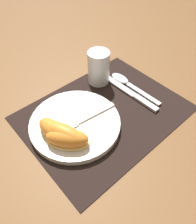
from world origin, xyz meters
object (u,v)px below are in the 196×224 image
plate (75,123)px  citrus_wedge_2 (67,139)px  fork (79,121)px  citrus_wedge_1 (63,134)px  citrus_wedge_0 (55,131)px  spoon (126,82)px  knife (131,93)px  juice_glass (99,69)px

plate → citrus_wedge_2: bearing=-141.1°
fork → citrus_wedge_1: (-0.06, -0.02, 0.02)m
fork → citrus_wedge_0: (-0.07, 0.00, 0.02)m
spoon → knife: bearing=-118.6°
plate → fork: (0.01, -0.01, 0.01)m
citrus_wedge_0 → citrus_wedge_1: citrus_wedge_1 is taller
plate → citrus_wedge_2: size_ratio=2.13×
knife → citrus_wedge_2: citrus_wedge_2 is taller
fork → citrus_wedge_0: size_ratio=1.76×
juice_glass → citrus_wedge_0: (-0.23, -0.10, -0.01)m
plate → knife: plate is taller
spoon → citrus_wedge_1: 0.28m
plate → citrus_wedge_0: size_ratio=2.19×
spoon → citrus_wedge_1: (-0.27, -0.06, 0.03)m
plate → knife: size_ratio=1.15×
plate → citrus_wedge_1: size_ratio=1.91×
juice_glass → fork: (-0.16, -0.10, -0.03)m
juice_glass → fork: bearing=-147.2°
juice_glass → citrus_wedge_1: bearing=-150.7°
fork → juice_glass: bearing=32.8°
citrus_wedge_0 → spoon: bearing=7.1°
fork → citrus_wedge_1: bearing=-160.7°
fork → citrus_wedge_2: citrus_wedge_2 is taller
knife → citrus_wedge_0: citrus_wedge_0 is taller
plate → citrus_wedge_1: 0.07m
plate → citrus_wedge_1: (-0.05, -0.03, 0.03)m
knife → citrus_wedge_0: size_ratio=1.91×
citrus_wedge_2 → fork: bearing=30.7°
plate → knife: bearing=-4.2°
spoon → fork: bearing=-170.5°
plate → juice_glass: 0.19m
citrus_wedge_1 → citrus_wedge_2: size_ratio=1.11×
plate → citrus_wedge_0: (-0.06, -0.01, 0.03)m
juice_glass → citrus_wedge_2: size_ratio=0.94×
fork → plate: bearing=139.1°
spoon → citrus_wedge_2: 0.28m
knife → fork: bearing=177.6°
fork → citrus_wedge_1: size_ratio=1.53×
plate → fork: 0.01m
plate → spoon: bearing=7.5°
juice_glass → citrus_wedge_2: (-0.22, -0.14, -0.01)m
fork → citrus_wedge_0: citrus_wedge_0 is taller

